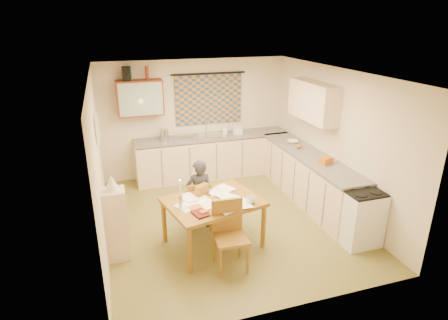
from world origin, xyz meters
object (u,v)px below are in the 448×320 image
object	(u,v)px
stove	(359,216)
person	(199,195)
dining_table	(213,222)
shelf_stand	(116,225)
counter_back	(213,156)
chair_far	(199,213)
counter_right	(308,178)

from	to	relation	value
stove	person	size ratio (longest dim) A/B	0.74
dining_table	shelf_stand	bearing A→B (deg)	163.17
counter_back	stove	xyz separation A→B (m)	(1.40, -3.21, -0.01)
chair_far	person	distance (m)	0.34
stove	person	world-z (taller)	person
counter_right	stove	xyz separation A→B (m)	(-0.00, -1.54, -0.01)
counter_right	shelf_stand	bearing A→B (deg)	-166.56
stove	dining_table	distance (m)	2.23
counter_right	chair_far	xyz separation A→B (m)	(-2.23, -0.38, -0.19)
counter_back	dining_table	xyz separation A→B (m)	(-0.74, -2.61, -0.07)
person	shelf_stand	xyz separation A→B (m)	(-1.33, -0.47, -0.06)
counter_back	shelf_stand	xyz separation A→B (m)	(-2.14, -2.52, 0.09)
stove	counter_back	bearing A→B (deg)	113.60
counter_right	dining_table	xyz separation A→B (m)	(-2.14, -0.93, -0.07)
counter_back	chair_far	distance (m)	2.23
counter_back	counter_right	size ratio (longest dim) A/B	1.12
person	shelf_stand	bearing A→B (deg)	18.43
counter_back	chair_far	bearing A→B (deg)	-111.85
counter_back	person	distance (m)	2.21
person	chair_far	bearing A→B (deg)	16.67
counter_right	person	distance (m)	2.25
chair_far	shelf_stand	size ratio (longest dim) A/B	0.78
counter_back	shelf_stand	size ratio (longest dim) A/B	3.07
counter_right	person	size ratio (longest dim) A/B	2.47
person	counter_right	bearing A→B (deg)	-171.36
counter_back	chair_far	xyz separation A→B (m)	(-0.83, -2.06, -0.19)
stove	person	xyz separation A→B (m)	(-2.21, 1.16, 0.16)
shelf_stand	stove	bearing A→B (deg)	-11.05
dining_table	person	size ratio (longest dim) A/B	1.29
counter_right	dining_table	bearing A→B (deg)	-156.49
counter_right	shelf_stand	world-z (taller)	shelf_stand
chair_far	person	bearing A→B (deg)	-156.26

